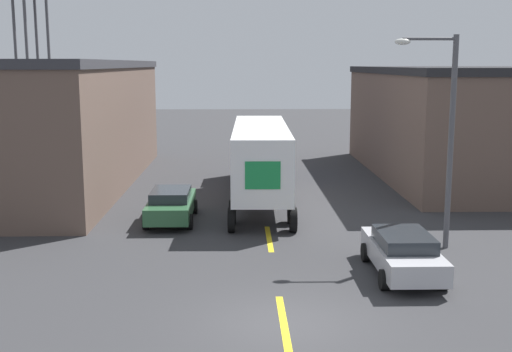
# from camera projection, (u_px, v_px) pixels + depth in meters

# --- Properties ---
(ground_plane) EXTENTS (160.00, 160.00, 0.00)m
(ground_plane) POSITION_uv_depth(u_px,v_px,m) (284.00, 323.00, 16.64)
(ground_plane) COLOR #333335
(road_centerline) EXTENTS (0.20, 19.89, 0.01)m
(road_centerline) POSITION_uv_depth(u_px,v_px,m) (269.00, 238.00, 24.72)
(road_centerline) COLOR yellow
(road_centerline) RESTS_ON ground_plane
(warehouse_left) EXTENTS (12.79, 22.31, 6.83)m
(warehouse_left) POSITION_uv_depth(u_px,v_px,m) (15.00, 123.00, 35.21)
(warehouse_left) COLOR brown
(warehouse_left) RESTS_ON ground_plane
(warehouse_right) EXTENTS (13.29, 19.52, 6.47)m
(warehouse_right) POSITION_uv_depth(u_px,v_px,m) (487.00, 122.00, 38.22)
(warehouse_right) COLOR brown
(warehouse_right) RESTS_ON ground_plane
(semi_truck) EXTENTS (3.02, 14.62, 3.79)m
(semi_truck) POSITION_uv_depth(u_px,v_px,m) (260.00, 153.00, 31.66)
(semi_truck) COLOR navy
(semi_truck) RESTS_ON ground_plane
(parked_car_left_far) EXTENTS (2.01, 4.57, 1.40)m
(parked_car_left_far) POSITION_uv_depth(u_px,v_px,m) (171.00, 204.00, 27.32)
(parked_car_left_far) COLOR #2D5B38
(parked_car_left_far) RESTS_ON ground_plane
(parked_car_right_near) EXTENTS (2.01, 4.57, 1.40)m
(parked_car_right_near) POSITION_uv_depth(u_px,v_px,m) (403.00, 252.00, 20.38)
(parked_car_right_near) COLOR #B2B2B7
(parked_car_right_near) RESTS_ON ground_plane
(street_lamp) EXTENTS (2.25, 0.32, 7.65)m
(street_lamp) POSITION_uv_depth(u_px,v_px,m) (444.00, 127.00, 22.74)
(street_lamp) COLOR #4C4C51
(street_lamp) RESTS_ON ground_plane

